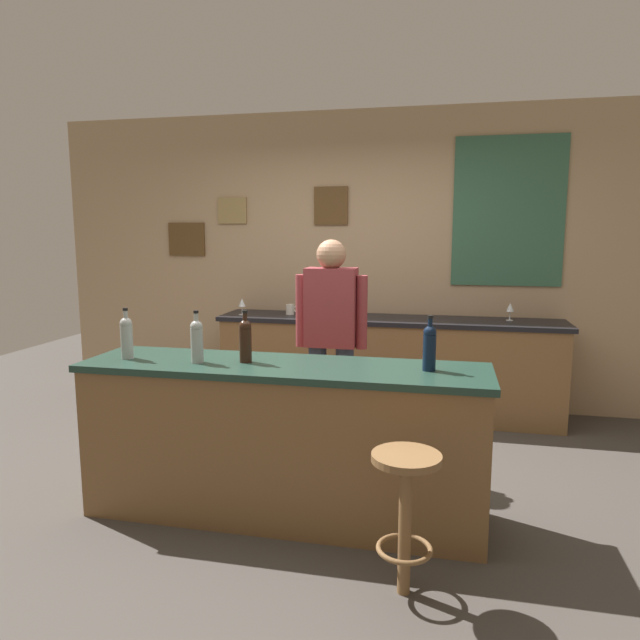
{
  "coord_description": "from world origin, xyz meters",
  "views": [
    {
      "loc": [
        0.91,
        -3.52,
        1.68
      ],
      "look_at": [
        0.03,
        0.45,
        1.05
      ],
      "focal_mm": 32.42,
      "sensor_mm": 36.0,
      "label": 1
    }
  ],
  "objects": [
    {
      "name": "ground_plane",
      "position": [
        0.0,
        0.0,
        0.0
      ],
      "size": [
        10.0,
        10.0,
        0.0
      ],
      "primitive_type": "plane",
      "color": "#423D38"
    },
    {
      "name": "back_wall",
      "position": [
        0.03,
        2.03,
        1.41
      ],
      "size": [
        6.0,
        0.09,
        2.8
      ],
      "color": "tan",
      "rests_on": "ground_plane"
    },
    {
      "name": "bar_counter",
      "position": [
        0.0,
        -0.4,
        0.46
      ],
      "size": [
        2.36,
        0.6,
        0.92
      ],
      "color": "brown",
      "rests_on": "ground_plane"
    },
    {
      "name": "side_counter",
      "position": [
        0.4,
        1.65,
        0.45
      ],
      "size": [
        3.1,
        0.56,
        0.9
      ],
      "color": "brown",
      "rests_on": "ground_plane"
    },
    {
      "name": "bartender",
      "position": [
        0.11,
        0.48,
        0.94
      ],
      "size": [
        0.52,
        0.21,
        1.62
      ],
      "color": "#384766",
      "rests_on": "ground_plane"
    },
    {
      "name": "bar_stool",
      "position": [
        0.76,
        -1.01,
        0.46
      ],
      "size": [
        0.32,
        0.32,
        0.68
      ],
      "color": "brown",
      "rests_on": "ground_plane"
    },
    {
      "name": "wine_bottle_a",
      "position": [
        -0.95,
        -0.46,
        1.06
      ],
      "size": [
        0.07,
        0.07,
        0.31
      ],
      "color": "#999E99",
      "rests_on": "bar_counter"
    },
    {
      "name": "wine_bottle_b",
      "position": [
        -0.49,
        -0.47,
        1.06
      ],
      "size": [
        0.07,
        0.07,
        0.31
      ],
      "color": "#999E99",
      "rests_on": "bar_counter"
    },
    {
      "name": "wine_bottle_c",
      "position": [
        -0.22,
        -0.4,
        1.06
      ],
      "size": [
        0.07,
        0.07,
        0.31
      ],
      "color": "black",
      "rests_on": "bar_counter"
    },
    {
      "name": "wine_bottle_d",
      "position": [
        0.83,
        -0.37,
        1.06
      ],
      "size": [
        0.07,
        0.07,
        0.31
      ],
      "color": "black",
      "rests_on": "bar_counter"
    },
    {
      "name": "wine_glass_a",
      "position": [
        -0.96,
        1.56,
        1.01
      ],
      "size": [
        0.07,
        0.07,
        0.16
      ],
      "color": "silver",
      "rests_on": "side_counter"
    },
    {
      "name": "wine_glass_b",
      "position": [
        1.46,
        1.74,
        1.01
      ],
      "size": [
        0.07,
        0.07,
        0.16
      ],
      "color": "silver",
      "rests_on": "side_counter"
    },
    {
      "name": "coffee_mug",
      "position": [
        -0.53,
        1.68,
        0.95
      ],
      "size": [
        0.12,
        0.08,
        0.09
      ],
      "color": "silver",
      "rests_on": "side_counter"
    }
  ]
}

